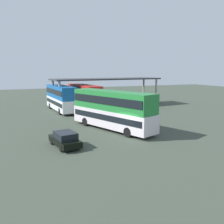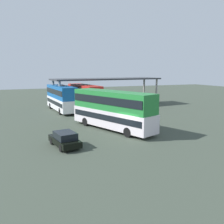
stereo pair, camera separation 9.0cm
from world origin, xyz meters
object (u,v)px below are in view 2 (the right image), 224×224
Objects in this scene: parked_hatchback at (65,139)px; double_decker_near_canopy at (61,97)px; double_decker_main at (112,109)px; double_decker_mid_row at (84,96)px.

parked_hatchback is 19.47m from double_decker_near_canopy.
double_decker_main is 1.07× the size of double_decker_near_canopy.
double_decker_main is at bearing 170.56° from double_decker_mid_row.
double_decker_main is 15.01m from double_decker_mid_row.
double_decker_near_canopy is (-2.82, 14.83, -0.11)m from double_decker_main.
double_decker_main is 7.78m from parked_hatchback.
double_decker_main is at bearing -173.18° from double_decker_near_canopy.
double_decker_main is at bearing -65.35° from parked_hatchback.
parked_hatchback is at bearing 103.53° from double_decker_main.
double_decker_mid_row is at bearing -30.60° from parked_hatchback.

